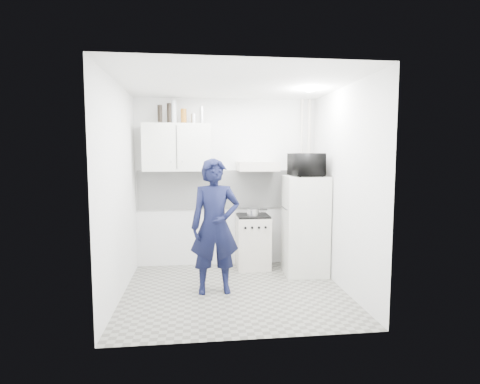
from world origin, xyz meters
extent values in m
plane|color=gray|center=(0.00, 0.00, 0.00)|extent=(2.80, 2.80, 0.00)
plane|color=white|center=(0.00, 0.00, 2.60)|extent=(2.80, 2.80, 0.00)
plane|color=white|center=(0.00, 1.25, 1.30)|extent=(2.80, 0.00, 2.80)
plane|color=white|center=(-1.40, 0.00, 1.30)|extent=(0.00, 2.60, 2.60)
plane|color=white|center=(1.40, 0.00, 1.30)|extent=(0.00, 2.60, 2.60)
imported|color=black|center=(-0.25, 0.03, 0.85)|extent=(0.63, 0.43, 1.70)
cube|color=beige|center=(0.38, 1.00, 0.40)|extent=(0.50, 0.50, 0.80)
cube|color=white|center=(1.10, 0.64, 0.72)|extent=(0.62, 0.62, 1.44)
cube|color=black|center=(0.38, 1.00, 0.81)|extent=(0.48, 0.48, 0.03)
cylinder|color=silver|center=(0.38, 0.95, 0.88)|extent=(0.19, 0.19, 0.10)
imported|color=black|center=(1.10, 0.64, 1.60)|extent=(0.61, 0.42, 0.33)
cylinder|color=black|center=(-0.99, 1.07, 2.33)|extent=(0.07, 0.07, 0.27)
cylinder|color=black|center=(-0.86, 1.07, 2.35)|extent=(0.07, 0.07, 0.30)
cylinder|color=#B2B7BC|center=(-0.79, 1.07, 2.37)|extent=(0.08, 0.08, 0.34)
cylinder|color=brown|center=(-0.65, 1.07, 2.31)|extent=(0.09, 0.09, 0.22)
cylinder|color=silver|center=(-0.50, 1.07, 2.27)|extent=(0.08, 0.08, 0.15)
cylinder|color=silver|center=(-0.38, 1.07, 2.33)|extent=(0.06, 0.06, 0.26)
cube|color=white|center=(-0.75, 1.07, 1.85)|extent=(1.00, 0.35, 0.70)
cube|color=beige|center=(0.45, 1.00, 1.57)|extent=(0.60, 0.50, 0.14)
cube|color=white|center=(0.00, 1.24, 1.20)|extent=(2.74, 0.03, 0.60)
cylinder|color=beige|center=(1.30, 1.17, 1.30)|extent=(0.05, 0.05, 2.60)
cylinder|color=beige|center=(1.18, 1.17, 1.30)|extent=(0.04, 0.04, 2.60)
cylinder|color=white|center=(1.00, 0.20, 2.57)|extent=(0.10, 0.10, 0.02)
camera|label=1|loc=(-0.47, -4.60, 1.74)|focal=28.00mm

